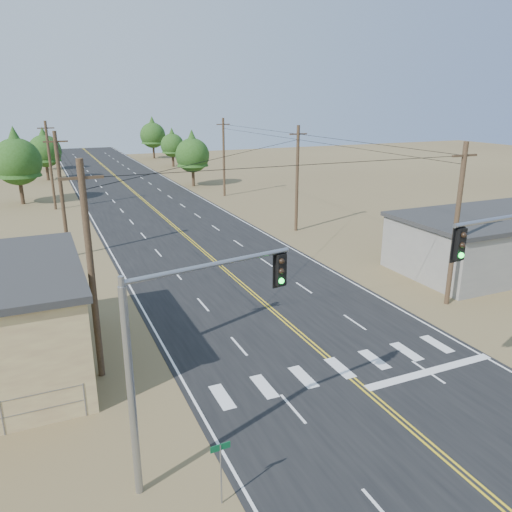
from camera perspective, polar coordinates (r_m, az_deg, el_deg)
ground at (r=19.87m, az=23.26°, el=-22.42°), size 220.00×220.00×0.00m
road at (r=43.32m, az=-6.48°, el=0.92°), size 15.00×200.00×0.02m
building_right at (r=41.73m, az=25.80°, el=1.44°), size 15.00×8.00×4.00m
utility_pole_left_near at (r=22.92m, az=-18.32°, el=-1.69°), size 1.80×0.30×10.00m
utility_pole_left_mid at (r=42.34m, az=-21.32°, el=6.55°), size 1.80×0.30×10.00m
utility_pole_left_far at (r=62.13m, az=-22.44°, el=9.58°), size 1.80×0.30×10.00m
utility_pole_right_near at (r=32.23m, az=21.90°, el=3.35°), size 1.80×0.30×10.00m
utility_pole_right_mid at (r=48.02m, az=4.72°, el=8.86°), size 1.80×0.30×10.00m
utility_pole_right_far at (r=66.14m, az=-3.70°, el=11.25°), size 1.80×0.30×10.00m
signal_mast_left at (r=16.15m, az=-8.66°, el=-9.34°), size 5.97×1.28×7.52m
street_sign at (r=16.78m, az=-4.05°, el=-22.64°), size 0.67×0.07×2.24m
tree_left_near at (r=66.99m, az=-25.69°, el=10.18°), size 5.59×5.59×9.32m
tree_left_mid at (r=85.77m, az=-23.03°, el=11.32°), size 4.96×4.96×8.26m
tree_left_far at (r=98.71m, az=-23.04°, el=11.57°), size 4.31×4.31×7.18m
tree_right_near at (r=74.23m, az=-7.29°, el=11.74°), size 4.90×4.90×8.16m
tree_right_mid at (r=97.06m, az=-9.55°, el=12.63°), size 4.33×4.33×7.22m
tree_right_far at (r=111.55m, az=-11.74°, el=13.64°), size 5.31×5.31×8.85m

